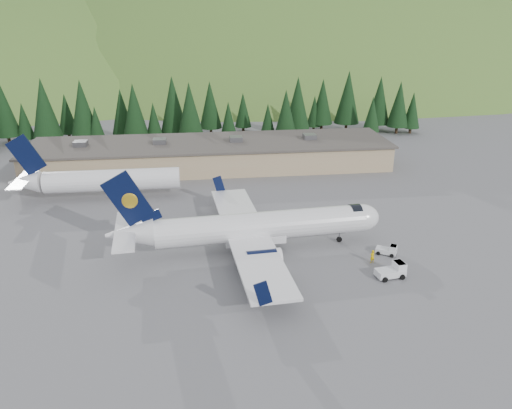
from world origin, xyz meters
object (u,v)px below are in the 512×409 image
object	(u,v)px
second_airliner	(95,180)
baggage_tug_a	(393,271)
baggage_tug_b	(388,250)
terminal_building	(211,154)
ramp_worker	(372,256)
airliner	(254,228)

from	to	relation	value
second_airliner	baggage_tug_a	size ratio (longest dim) A/B	7.57
baggage_tug_b	second_airliner	bearing A→B (deg)	179.42
baggage_tug_a	terminal_building	size ratio (longest dim) A/B	0.05
second_airliner	terminal_building	xyz separation A→B (m)	(19.91, 16.00, -0.70)
second_airliner	baggage_tug_b	size ratio (longest dim) A/B	9.54
ramp_worker	terminal_building	bearing A→B (deg)	-88.95
second_airliner	ramp_worker	size ratio (longest dim) A/B	15.89
airliner	terminal_building	size ratio (longest dim) A/B	0.51
baggage_tug_b	terminal_building	distance (m)	46.70
baggage_tug_b	terminal_building	world-z (taller)	terminal_building
baggage_tug_a	terminal_building	bearing A→B (deg)	103.94
airliner	baggage_tug_b	xyz separation A→B (m)	(17.11, -3.55, -2.57)
airliner	baggage_tug_a	distance (m)	18.17
second_airliner	ramp_worker	xyz separation A→B (m)	(38.16, -27.54, -2.46)
terminal_building	ramp_worker	world-z (taller)	terminal_building
baggage_tug_b	ramp_worker	world-z (taller)	ramp_worker
second_airliner	ramp_worker	bearing A→B (deg)	-35.81
airliner	baggage_tug_a	size ratio (longest dim) A/B	9.94
airliner	baggage_tug_a	bearing A→B (deg)	-34.94
second_airliner	baggage_tug_b	world-z (taller)	second_airliner
terminal_building	ramp_worker	bearing A→B (deg)	-67.26
second_airliner	baggage_tug_a	bearing A→B (deg)	-38.47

